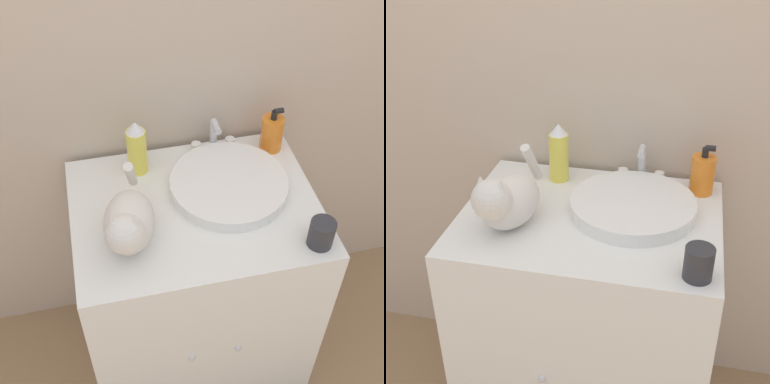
# 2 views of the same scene
# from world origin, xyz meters

# --- Properties ---
(wall_back) EXTENTS (6.00, 0.05, 2.50)m
(wall_back) POSITION_xyz_m (0.00, 0.62, 1.25)
(wall_back) COLOR #C6B29E
(wall_back) RESTS_ON ground_plane
(vanity_cabinet) EXTENTS (0.75, 0.59, 0.84)m
(vanity_cabinet) POSITION_xyz_m (0.00, 0.29, 0.42)
(vanity_cabinet) COLOR white
(vanity_cabinet) RESTS_ON ground_plane
(sink_basin) EXTENTS (0.37, 0.37, 0.04)m
(sink_basin) POSITION_xyz_m (0.12, 0.34, 0.86)
(sink_basin) COLOR white
(sink_basin) RESTS_ON vanity_cabinet
(faucet) EXTENTS (0.15, 0.08, 0.13)m
(faucet) POSITION_xyz_m (0.12, 0.53, 0.89)
(faucet) COLOR silver
(faucet) RESTS_ON vanity_cabinet
(cat) EXTENTS (0.18, 0.33, 0.20)m
(cat) POSITION_xyz_m (-0.21, 0.19, 0.92)
(cat) COLOR silver
(cat) RESTS_ON vanity_cabinet
(soap_bottle) EXTENTS (0.07, 0.07, 0.16)m
(soap_bottle) POSITION_xyz_m (0.31, 0.50, 0.90)
(soap_bottle) COLOR orange
(soap_bottle) RESTS_ON vanity_cabinet
(spray_bottle) EXTENTS (0.06, 0.06, 0.19)m
(spray_bottle) POSITION_xyz_m (-0.14, 0.49, 0.93)
(spray_bottle) COLOR #EADB4C
(spray_bottle) RESTS_ON vanity_cabinet
(cup) EXTENTS (0.07, 0.07, 0.09)m
(cup) POSITION_xyz_m (0.31, 0.07, 0.88)
(cup) COLOR #2D2D33
(cup) RESTS_ON vanity_cabinet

